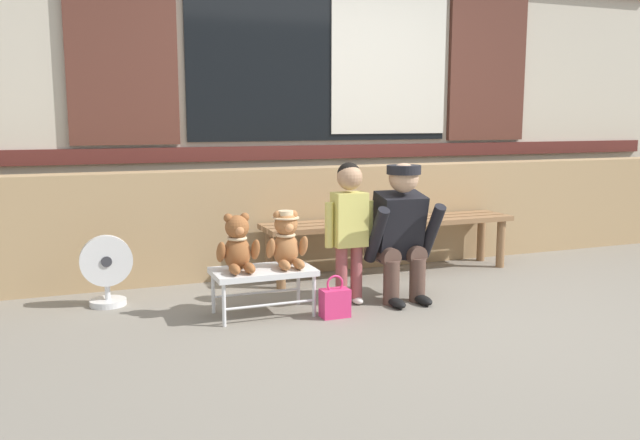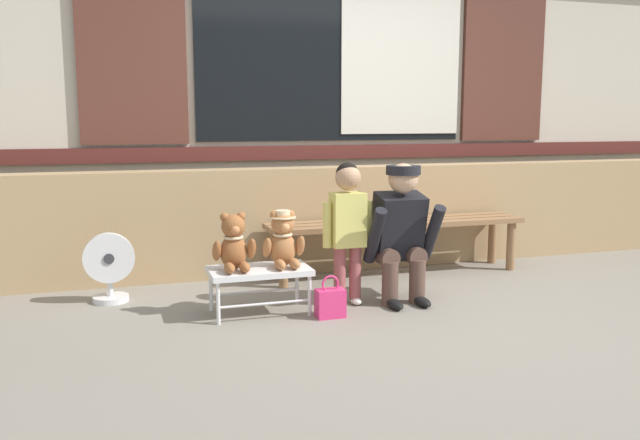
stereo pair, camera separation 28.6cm
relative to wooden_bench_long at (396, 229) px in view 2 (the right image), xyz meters
name	(u,v)px [view 2 (the right image)]	position (x,y,z in m)	size (l,w,h in m)	color
ground_plane	(425,314)	(-0.27, -1.06, -0.37)	(60.00, 60.00, 0.00)	gray
brick_low_wall	(349,217)	(-0.27, 0.37, 0.05)	(7.74, 0.25, 0.85)	tan
shop_facade	(330,51)	(-0.27, 0.88, 1.45)	(7.90, 0.26, 3.65)	beige
wooden_bench_long	(396,229)	(0.00, 0.00, 0.00)	(2.10, 0.40, 0.44)	#8E6642
small_display_bench	(259,273)	(-1.28, -0.73, -0.11)	(0.64, 0.36, 0.30)	silver
teddy_bear_plain	(234,244)	(-1.44, -0.72, 0.09)	(0.28, 0.26, 0.36)	#93562D
teddy_bear_with_hat	(283,240)	(-1.12, -0.72, 0.10)	(0.28, 0.27, 0.36)	#A86B3D
child_standing	(348,218)	(-0.67, -0.70, 0.22)	(0.35, 0.18, 0.96)	#994C4C
adult_crouching	(401,232)	(-0.30, -0.73, 0.11)	(0.50, 0.49, 0.95)	brown
handbag_on_ground	(330,302)	(-0.87, -0.94, -0.28)	(0.18, 0.11, 0.27)	#E53370
floor_fan	(109,268)	(-2.19, -0.16, -0.13)	(0.34, 0.24, 0.48)	silver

